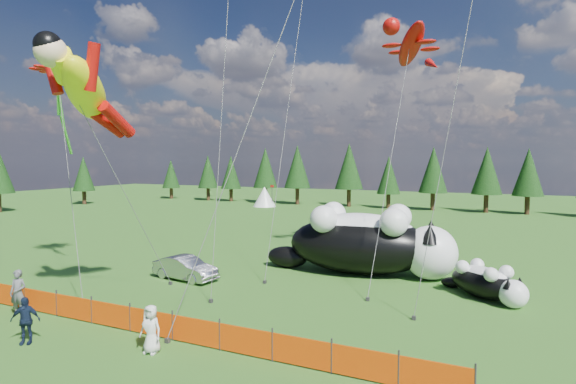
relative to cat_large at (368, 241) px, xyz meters
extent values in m
plane|color=#103A0A|center=(-4.89, -9.22, -1.88)|extent=(160.00, 160.00, 0.00)
cylinder|color=#262626|center=(-11.89, -12.22, -1.33)|extent=(0.06, 0.06, 1.10)
cylinder|color=#262626|center=(-9.89, -12.22, -1.33)|extent=(0.06, 0.06, 1.10)
cylinder|color=#262626|center=(-7.89, -12.22, -1.33)|extent=(0.06, 0.06, 1.10)
cylinder|color=#262626|center=(-5.89, -12.22, -1.33)|extent=(0.06, 0.06, 1.10)
cylinder|color=#262626|center=(-3.89, -12.22, -1.33)|extent=(0.06, 0.06, 1.10)
cylinder|color=#262626|center=(-1.89, -12.22, -1.33)|extent=(0.06, 0.06, 1.10)
cylinder|color=#262626|center=(0.11, -12.22, -1.33)|extent=(0.06, 0.06, 1.10)
cylinder|color=#262626|center=(2.11, -12.22, -1.33)|extent=(0.06, 0.06, 1.10)
cylinder|color=#262626|center=(4.11, -12.22, -1.33)|extent=(0.06, 0.06, 1.10)
cylinder|color=#262626|center=(6.11, -12.22, -1.33)|extent=(0.06, 0.06, 1.10)
cube|color=#DA4004|center=(-12.89, -12.22, -1.38)|extent=(2.00, 0.04, 0.90)
cube|color=#DA4004|center=(-10.89, -12.22, -1.38)|extent=(2.00, 0.04, 0.90)
cube|color=#DA4004|center=(-8.89, -12.22, -1.38)|extent=(2.00, 0.04, 0.90)
cube|color=#DA4004|center=(-6.89, -12.22, -1.38)|extent=(2.00, 0.04, 0.90)
cube|color=#DA4004|center=(-4.89, -12.22, -1.38)|extent=(2.00, 0.04, 0.90)
cube|color=#DA4004|center=(-2.89, -12.22, -1.38)|extent=(2.00, 0.04, 0.90)
cube|color=#DA4004|center=(-0.89, -12.22, -1.38)|extent=(2.00, 0.04, 0.90)
cube|color=#DA4004|center=(1.11, -12.22, -1.38)|extent=(2.00, 0.04, 0.90)
cube|color=#DA4004|center=(3.11, -12.22, -1.38)|extent=(2.00, 0.04, 0.90)
cube|color=#DA4004|center=(5.11, -12.22, -1.38)|extent=(2.00, 0.04, 0.90)
ellipsoid|color=black|center=(-0.47, -0.05, -0.24)|extent=(8.54, 4.62, 3.28)
ellipsoid|color=white|center=(-0.47, -0.05, 0.58)|extent=(6.44, 3.34, 2.00)
sphere|color=white|center=(3.33, 0.33, -0.42)|extent=(2.91, 2.91, 2.91)
sphere|color=#F86093|center=(4.57, 0.46, -0.42)|extent=(0.41, 0.41, 0.41)
ellipsoid|color=black|center=(-4.82, -0.48, -1.24)|extent=(2.66, 1.52, 1.28)
cone|color=black|center=(3.42, -0.54, 0.75)|extent=(1.02, 1.02, 1.02)
cone|color=black|center=(3.25, 1.20, 0.75)|extent=(1.02, 1.02, 1.02)
sphere|color=white|center=(1.40, 1.33, 1.31)|extent=(1.53, 1.53, 1.53)
sphere|color=white|center=(1.64, -1.03, 1.31)|extent=(1.53, 1.53, 1.53)
sphere|color=white|center=(-2.40, 0.95, 1.31)|extent=(1.53, 1.53, 1.53)
sphere|color=white|center=(-2.17, -1.41, 1.31)|extent=(1.53, 1.53, 1.53)
ellipsoid|color=black|center=(6.04, -2.07, -1.18)|extent=(3.72, 3.45, 1.39)
ellipsoid|color=white|center=(6.04, -2.07, -0.83)|extent=(2.77, 2.55, 0.85)
sphere|color=white|center=(7.30, -3.09, -1.26)|extent=(1.24, 1.24, 1.24)
sphere|color=#F86093|center=(7.71, -3.42, -1.26)|extent=(0.17, 0.17, 0.17)
ellipsoid|color=black|center=(4.60, -0.91, -1.61)|extent=(1.18, 1.10, 0.54)
cone|color=black|center=(7.07, -3.38, -0.76)|extent=(0.43, 0.43, 0.43)
cone|color=black|center=(7.54, -2.80, -0.76)|extent=(0.43, 0.43, 0.43)
sphere|color=white|center=(7.02, -2.22, -0.53)|extent=(0.65, 0.65, 0.65)
sphere|color=white|center=(6.39, -3.00, -0.53)|extent=(0.65, 0.65, 0.65)
sphere|color=white|center=(5.76, -1.20, -0.53)|extent=(0.65, 0.65, 0.65)
sphere|color=white|center=(5.13, -1.98, -0.53)|extent=(0.65, 0.65, 0.65)
imported|color=#ACADB1|center=(-8.67, -5.31, -1.25)|extent=(3.96, 1.83, 1.26)
imported|color=#57575C|center=(-11.39, -12.84, -0.91)|extent=(0.81, 0.65, 1.93)
imported|color=#121D33|center=(-8.41, -14.61, -1.04)|extent=(1.10, 0.95, 1.67)
imported|color=silver|center=(-3.87, -13.35, -1.06)|extent=(0.83, 0.57, 1.63)
cylinder|color=#595959|center=(-8.77, -8.94, 2.85)|extent=(0.03, 0.03, 10.39)
cube|color=#262626|center=(-8.73, -6.48, -1.80)|extent=(0.15, 0.15, 0.16)
cylinder|color=#595959|center=(1.38, -0.43, 4.95)|extent=(0.03, 0.03, 15.97)
cube|color=#262626|center=(1.27, -4.81, -1.80)|extent=(0.15, 0.15, 0.16)
cylinder|color=#595959|center=(-12.58, -9.25, 3.85)|extent=(0.03, 0.03, 12.77)
cube|color=#262626|center=(-9.94, -10.88, -1.80)|extent=(0.15, 0.15, 0.16)
cube|color=#258317|center=(-15.21, -7.62, 7.01)|extent=(0.19, 0.19, 4.26)
cylinder|color=#595959|center=(-5.84, -6.02, 6.10)|extent=(0.03, 0.03, 16.24)
cube|color=#262626|center=(-5.13, -8.05, -1.80)|extent=(0.15, 0.15, 0.16)
cylinder|color=#595959|center=(5.30, -4.16, 10.80)|extent=(0.03, 0.03, 25.70)
cube|color=#262626|center=(3.61, -6.45, -1.80)|extent=(0.15, 0.15, 0.16)
cylinder|color=#595959|center=(-2.15, -10.57, 4.86)|extent=(0.03, 0.03, 14.15)
cube|color=#262626|center=(-3.92, -12.46, -1.80)|extent=(0.15, 0.15, 0.16)
cylinder|color=#595959|center=(-5.07, 0.15, 7.68)|extent=(0.03, 0.03, 20.79)
cube|color=#262626|center=(-4.39, -4.22, -1.80)|extent=(0.15, 0.15, 0.16)
camera|label=1|loc=(6.44, -24.69, 4.55)|focal=28.00mm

